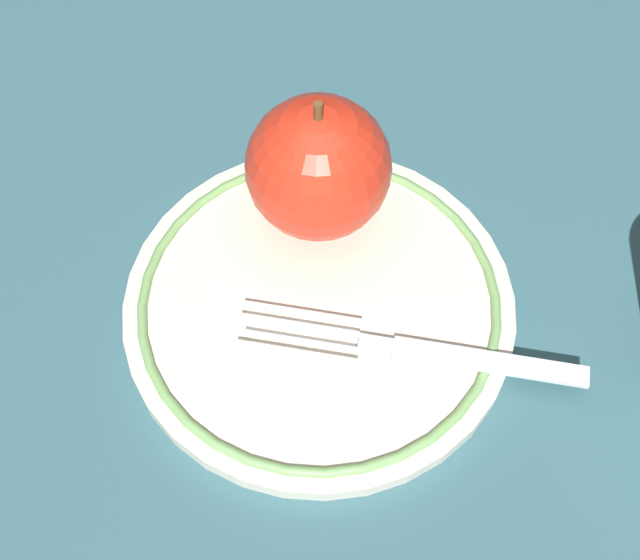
{
  "coord_description": "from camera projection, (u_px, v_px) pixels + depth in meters",
  "views": [
    {
      "loc": [
        0.13,
        -0.21,
        0.45
      ],
      "look_at": [
        -0.01,
        0.0,
        0.03
      ],
      "focal_mm": 50.0,
      "sensor_mm": 36.0,
      "label": 1
    }
  ],
  "objects": [
    {
      "name": "ground_plane",
      "position": [
        331.0,
        318.0,
        0.51
      ],
      "size": [
        2.0,
        2.0,
        0.0
      ],
      "primitive_type": "plane",
      "color": "#305761"
    },
    {
      "name": "plate",
      "position": [
        320.0,
        304.0,
        0.51
      ],
      "size": [
        0.22,
        0.22,
        0.01
      ],
      "color": "beige",
      "rests_on": "ground_plane"
    },
    {
      "name": "apple_red_whole",
      "position": [
        318.0,
        168.0,
        0.5
      ],
      "size": [
        0.08,
        0.08,
        0.09
      ],
      "color": "red",
      "rests_on": "plate"
    },
    {
      "name": "fork",
      "position": [
        421.0,
        351.0,
        0.48
      ],
      "size": [
        0.18,
        0.09,
        0.0
      ],
      "rotation": [
        0.0,
        0.0,
        3.52
      ],
      "color": "silver",
      "rests_on": "plate"
    }
  ]
}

